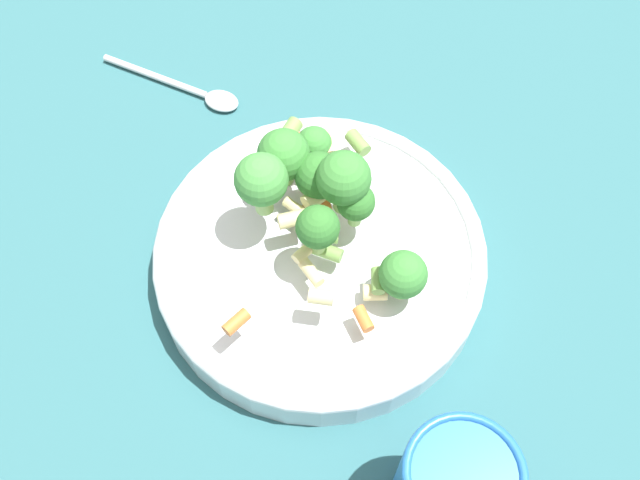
# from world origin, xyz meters

# --- Properties ---
(ground_plane) EXTENTS (3.00, 3.00, 0.00)m
(ground_plane) POSITION_xyz_m (0.00, 0.00, 0.00)
(ground_plane) COLOR #2D6066
(bowl) EXTENTS (0.29, 0.29, 0.04)m
(bowl) POSITION_xyz_m (0.00, 0.00, 0.02)
(bowl) COLOR silver
(bowl) RESTS_ON ground_plane
(pasta_salad) EXTENTS (0.23, 0.19, 0.09)m
(pasta_salad) POSITION_xyz_m (-0.02, -0.02, 0.09)
(pasta_salad) COLOR #8CB766
(pasta_salad) RESTS_ON bowl
(spoon) EXTENTS (0.04, 0.16, 0.01)m
(spoon) POSITION_xyz_m (-0.10, -0.22, 0.01)
(spoon) COLOR silver
(spoon) RESTS_ON ground_plane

